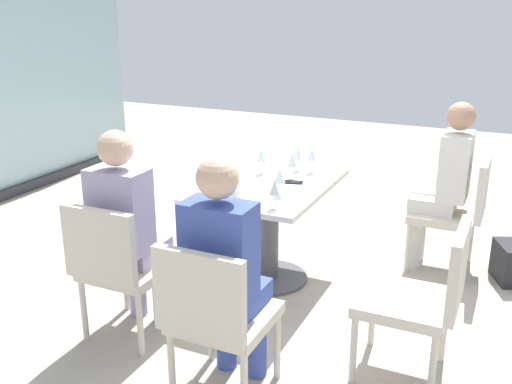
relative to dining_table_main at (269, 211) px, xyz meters
The scene contains 19 objects.
ground_plane 0.52m from the dining_table_main, ahead, with size 12.00×12.00×0.00m, color #A89E8E.
dining_table_main is the anchor object (origin of this frame).
chair_front_right 1.39m from the dining_table_main, 58.59° to the right, with size 0.46×0.50×0.87m.
chair_side_end 1.39m from the dining_table_main, 167.04° to the right, with size 0.50×0.46×0.87m.
chair_far_left 1.18m from the dining_table_main, 156.79° to the left, with size 0.50×0.46×0.87m.
chair_front_left 1.39m from the dining_table_main, 121.41° to the right, with size 0.46×0.50×0.87m.
person_front_right 1.31m from the dining_table_main, 56.08° to the right, with size 0.34×0.39×1.26m.
person_side_end 1.29m from the dining_table_main, 165.95° to the right, with size 0.39×0.34×1.26m.
person_far_left 1.10m from the dining_table_main, 154.51° to the left, with size 0.39×0.34×1.26m.
wine_glass_0 0.39m from the dining_table_main, 32.35° to the right, with size 0.07×0.07×0.18m.
wine_glass_1 0.52m from the dining_table_main, 26.96° to the right, with size 0.07×0.07×0.18m.
wine_glass_2 0.41m from the dining_table_main, 36.81° to the left, with size 0.07×0.07×0.18m.
wine_glass_3 0.50m from the dining_table_main, 11.12° to the right, with size 0.07×0.07×0.18m.
wine_glass_4 0.45m from the dining_table_main, 143.15° to the right, with size 0.07×0.07×0.18m.
wine_glass_5 0.49m from the dining_table_main, 122.55° to the left, with size 0.07×0.07×0.18m.
wine_glass_6 0.62m from the dining_table_main, 152.81° to the right, with size 0.07×0.07×0.18m.
coffee_cup 0.54m from the dining_table_main, behind, with size 0.08×0.08×0.09m, color white.
cell_phone_on_table 0.26m from the dining_table_main, 64.02° to the right, with size 0.07×0.14×0.01m, color black.
handbag_0 1.76m from the dining_table_main, 66.05° to the right, with size 0.30×0.16×0.28m, color #232328.
Camera 1 is at (-3.52, -1.53, 1.92)m, focal length 40.96 mm.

